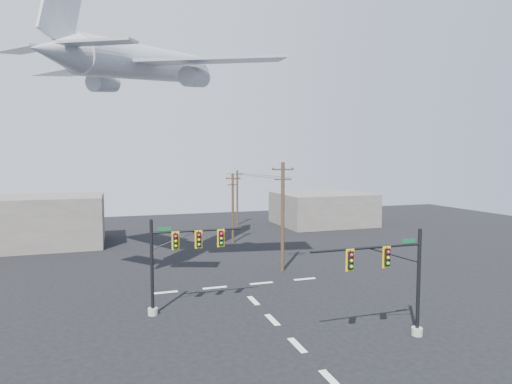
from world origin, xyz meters
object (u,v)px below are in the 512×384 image
object	(u,v)px
utility_pole_b	(233,207)
utility_pole_c	(237,196)
signal_mast_near	(396,280)
utility_pole_a	(283,215)
signal_mast_far	(176,259)
airliner	(148,64)

from	to	relation	value
utility_pole_b	utility_pole_c	world-z (taller)	utility_pole_c
utility_pole_b	signal_mast_near	bearing A→B (deg)	-88.00
utility_pole_a	utility_pole_c	bearing A→B (deg)	97.60
signal_mast_near	signal_mast_far	size ratio (longest dim) A/B	1.12
signal_mast_near	utility_pole_a	xyz separation A→B (m)	(-0.56, 16.17, 1.81)
utility_pole_a	airliner	world-z (taller)	airliner
utility_pole_a	utility_pole_c	distance (m)	28.63
utility_pole_b	utility_pole_c	size ratio (longest dim) A/B	0.99
signal_mast_near	utility_pole_a	size ratio (longest dim) A/B	0.72
utility_pole_b	airliner	world-z (taller)	airliner
signal_mast_far	utility_pole_a	distance (m)	13.54
signal_mast_far	utility_pole_c	xyz separation A→B (m)	(14.54, 36.25, 0.86)
utility_pole_c	airliner	xyz separation A→B (m)	(-15.27, -25.20, 14.30)
utility_pole_a	airliner	xyz separation A→B (m)	(-11.62, 3.18, 13.53)
signal_mast_near	airliner	xyz separation A→B (m)	(-12.19, 19.36, 15.35)
utility_pole_a	signal_mast_far	bearing A→B (deg)	-129.25
utility_pole_a	utility_pole_c	xyz separation A→B (m)	(3.65, 28.39, -0.77)
utility_pole_b	airliner	distance (m)	21.22
utility_pole_b	utility_pole_c	bearing A→B (deg)	71.39
utility_pole_a	airliner	bearing A→B (deg)	179.60
utility_pole_c	signal_mast_far	bearing A→B (deg)	-114.35
utility_pole_c	airliner	world-z (taller)	airliner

